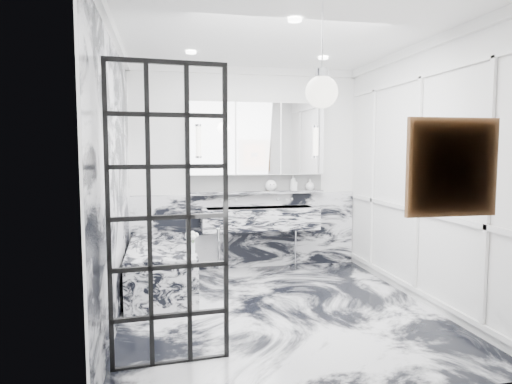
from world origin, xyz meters
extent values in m
plane|color=silver|center=(0.00, 0.00, 0.00)|extent=(3.60, 3.60, 0.00)
plane|color=white|center=(0.00, 0.00, 2.80)|extent=(3.60, 3.60, 0.00)
plane|color=white|center=(0.00, 1.80, 1.40)|extent=(3.60, 0.00, 3.60)
plane|color=white|center=(0.00, -1.80, 1.40)|extent=(3.60, 0.00, 3.60)
plane|color=white|center=(-1.60, 0.00, 1.40)|extent=(0.00, 3.60, 3.60)
plane|color=white|center=(1.60, 0.00, 1.40)|extent=(0.00, 3.60, 3.60)
cube|color=silver|center=(0.00, 1.78, 0.53)|extent=(3.18, 0.05, 1.05)
cube|color=silver|center=(-1.59, 0.00, 1.34)|extent=(0.02, 3.56, 2.68)
cube|color=white|center=(1.58, 0.00, 1.30)|extent=(0.03, 3.40, 2.30)
imported|color=#8C5919|center=(0.66, 1.71, 1.20)|extent=(0.08, 0.08, 0.22)
imported|color=#4C4C51|center=(0.69, 1.71, 1.18)|extent=(0.10, 0.10, 0.18)
imported|color=silver|center=(0.91, 1.71, 1.17)|extent=(0.14, 0.14, 0.16)
sphere|color=white|center=(0.34, 1.71, 1.17)|extent=(0.16, 0.16, 0.16)
cylinder|color=#8C5919|center=(0.32, 1.71, 1.14)|extent=(0.04, 0.04, 0.10)
cylinder|color=silver|center=(-0.85, 0.37, 0.61)|extent=(0.08, 0.08, 0.12)
cube|color=#D14515|center=(0.77, -1.76, 1.55)|extent=(0.56, 0.05, 0.56)
sphere|color=white|center=(0.04, -1.20, 2.10)|extent=(0.24, 0.24, 0.24)
cube|color=silver|center=(0.15, 1.55, 0.73)|extent=(1.60, 0.45, 0.30)
cube|color=silver|center=(0.15, 1.72, 1.07)|extent=(1.90, 0.14, 0.04)
cube|color=white|center=(0.15, 1.78, 1.21)|extent=(1.90, 0.03, 0.23)
cube|color=white|center=(0.15, 1.73, 1.82)|extent=(1.90, 0.16, 1.00)
cylinder|color=white|center=(-0.67, 1.63, 1.78)|extent=(0.07, 0.07, 0.40)
cylinder|color=white|center=(0.97, 1.63, 1.78)|extent=(0.07, 0.07, 0.40)
cube|color=silver|center=(-1.18, 0.90, 0.28)|extent=(0.75, 1.65, 0.55)
camera|label=1|loc=(-1.14, -4.50, 1.66)|focal=32.00mm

